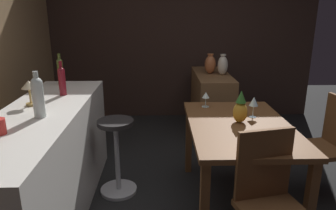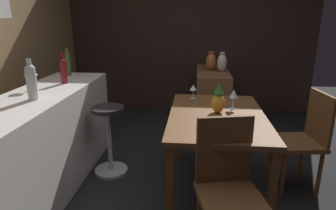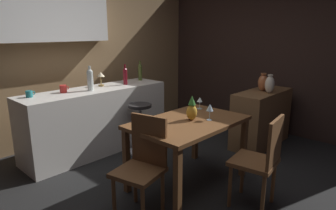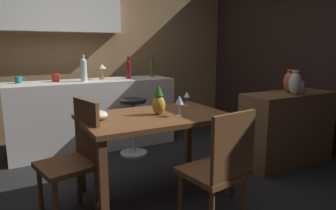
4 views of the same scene
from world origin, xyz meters
name	(u,v)px [view 4 (image 4 of 4)]	position (x,y,z in m)	size (l,w,h in m)	color
ground_plane	(136,186)	(0.00, 0.00, 0.00)	(9.00, 9.00, 0.00)	black
wall_kitchen_back	(76,41)	(-0.06, 2.08, 1.41)	(5.20, 0.33, 2.60)	#9E7A51
wall_side_right	(298,49)	(2.55, 0.30, 1.30)	(0.10, 4.40, 2.60)	#33231E
dining_table	(154,125)	(0.10, -0.21, 0.65)	(1.27, 0.81, 0.74)	brown
kitchen_counter	(94,114)	(-0.03, 1.34, 0.45)	(2.10, 0.60, 0.90)	silver
sideboard_cabinet	(287,128)	(1.77, -0.26, 0.41)	(1.10, 0.44, 0.82)	brown
chair_near_window	(75,156)	(-0.61, -0.25, 0.50)	(0.48, 0.48, 0.93)	brown
chair_by_doorway	(220,169)	(0.21, -1.01, 0.51)	(0.45, 0.45, 0.92)	brown
bar_stool	(133,125)	(0.31, 0.82, 0.38)	(0.34, 0.34, 0.70)	#262323
wine_glass_left	(179,101)	(0.26, -0.37, 0.88)	(0.08, 0.08, 0.18)	silver
wine_glass_right	(187,95)	(0.57, 0.00, 0.85)	(0.07, 0.07, 0.15)	silver
pineapple_centerpiece	(159,102)	(0.14, -0.22, 0.85)	(0.12, 0.12, 0.27)	gold
fruit_bowl	(98,115)	(-0.39, -0.16, 0.78)	(0.16, 0.16, 0.08)	beige
wine_bottle_olive	(152,66)	(0.86, 1.43, 1.05)	(0.06, 0.06, 0.31)	#475623
wine_bottle_ruby	(128,69)	(0.45, 1.29, 1.04)	(0.06, 0.06, 0.30)	maroon
wine_bottle_clear	(84,69)	(-0.15, 1.28, 1.06)	(0.08, 0.08, 0.33)	silver
cup_teal	(19,80)	(-0.89, 1.46, 0.94)	(0.11, 0.08, 0.08)	teal
cup_red	(56,78)	(-0.47, 1.42, 0.95)	(0.12, 0.09, 0.10)	red
counter_lamp	(102,68)	(0.13, 1.45, 1.05)	(0.12, 0.12, 0.20)	#A58447
pillar_candle_tall	(301,86)	(1.97, -0.24, 0.88)	(0.07, 0.07, 0.14)	white
vase_ceramic_ivory	(295,83)	(1.70, -0.37, 0.95)	(0.13, 0.13, 0.27)	beige
vase_copper	(290,82)	(1.79, -0.23, 0.94)	(0.14, 0.14, 0.26)	#B26038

